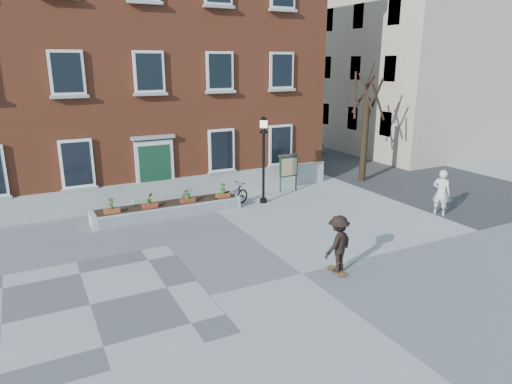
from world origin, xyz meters
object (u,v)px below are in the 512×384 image
bicycle (232,195)px  lamp_post (264,148)px  bystander (441,193)px  skateboarder (338,244)px  parked_car (299,142)px  notice_board (289,166)px

bicycle → lamp_post: size_ratio=0.49×
bystander → skateboarder: bystander is taller
bicycle → skateboarder: 7.59m
bicycle → parked_car: bearing=-63.5°
notice_board → skateboarder: 9.15m
skateboarder → bystander: bearing=19.0°
parked_car → skateboarder: skateboarder is taller
lamp_post → notice_board: size_ratio=2.10×
parked_car → notice_board: (-6.11, -8.63, 0.59)m
parked_car → skateboarder: 19.58m
bystander → skateboarder: (-7.16, -2.47, -0.03)m
bystander → lamp_post: (-5.76, 4.91, 1.57)m
bicycle → notice_board: size_ratio=1.03×
bystander → notice_board: 7.10m
lamp_post → skateboarder: (-1.40, -7.38, -1.59)m
bicycle → bystander: bystander is taller
notice_board → skateboarder: notice_board is taller
bicycle → parked_car: size_ratio=0.47×
parked_car → lamp_post: bearing=-133.4°
bystander → notice_board: (-3.76, 6.02, 0.29)m
bicycle → skateboarder: size_ratio=1.05×
bicycle → lamp_post: 2.54m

